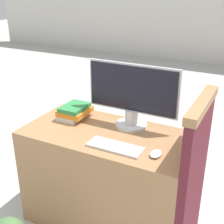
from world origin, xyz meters
TOP-DOWN VIEW (x-y plane):
  - desk at (0.00, 0.30)m, footprint 1.16×0.60m
  - carrel_divider at (0.61, 0.28)m, footprint 0.07×0.57m
  - monitor at (0.10, 0.47)m, footprint 0.66×0.22m
  - keyboard at (0.14, 0.14)m, footprint 0.35×0.13m
  - mouse at (0.40, 0.16)m, footprint 0.07×0.10m
  - book_stack at (-0.33, 0.40)m, footprint 0.20×0.23m

SIDE VIEW (x-z plane):
  - desk at x=0.00m, z-range 0.00..0.76m
  - carrel_divider at x=0.61m, z-range 0.01..1.12m
  - keyboard at x=0.14m, z-range 0.76..0.77m
  - mouse at x=0.40m, z-range 0.76..0.78m
  - book_stack at x=-0.33m, z-range 0.76..0.86m
  - monitor at x=0.10m, z-range 0.77..1.22m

